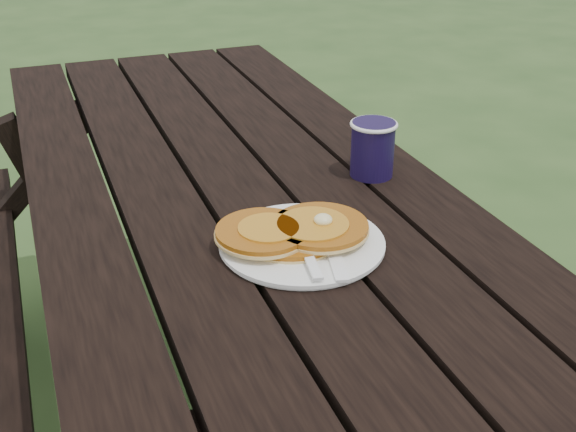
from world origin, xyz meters
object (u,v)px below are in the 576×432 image
object	(u,v)px
pancake_stack	(293,231)
picnic_table	(234,328)
plate	(302,244)
coffee_cup	(373,146)

from	to	relation	value
pancake_stack	picnic_table	bearing A→B (deg)	92.49
picnic_table	plate	size ratio (longest dim) A/B	7.01
picnic_table	pancake_stack	xyz separation A→B (m)	(0.01, -0.32, 0.41)
coffee_cup	plate	bearing A→B (deg)	-137.49
plate	pancake_stack	distance (m)	0.02
plate	coffee_cup	xyz separation A→B (m)	(0.23, 0.21, 0.06)
plate	pancake_stack	bearing A→B (deg)	132.88
pancake_stack	coffee_cup	distance (m)	0.31
coffee_cup	picnic_table	bearing A→B (deg)	153.91
picnic_table	coffee_cup	size ratio (longest dim) A/B	16.72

